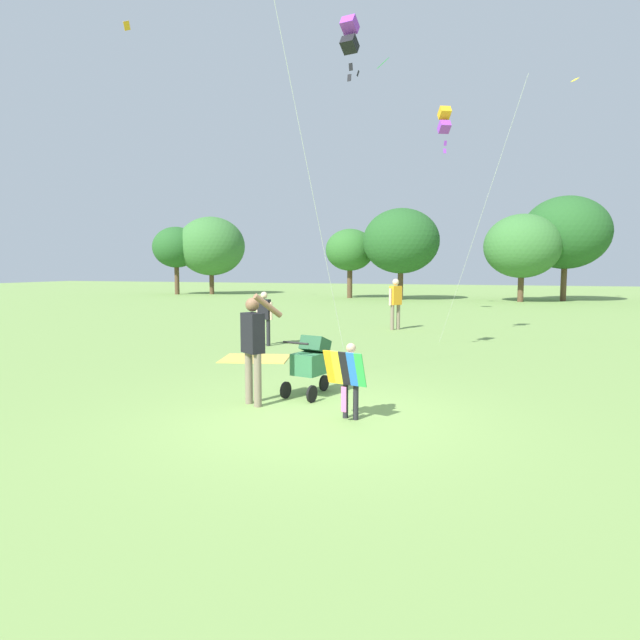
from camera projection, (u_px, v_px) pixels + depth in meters
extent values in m
plane|color=#75994C|center=(317.00, 416.00, 7.92)|extent=(120.00, 120.00, 0.00)
cylinder|color=brown|center=(177.00, 280.00, 42.53)|extent=(0.36, 0.36, 2.20)
ellipsoid|color=#235623|center=(176.00, 247.00, 42.27)|extent=(3.75, 3.38, 3.19)
cylinder|color=brown|center=(212.00, 284.00, 42.75)|extent=(0.36, 0.36, 1.63)
ellipsoid|color=#387033|center=(211.00, 246.00, 42.46)|extent=(5.41, 4.87, 4.60)
cylinder|color=brown|center=(350.00, 284.00, 37.61)|extent=(0.36, 0.36, 1.98)
ellipsoid|color=#2D6628|center=(350.00, 250.00, 37.38)|extent=(3.41, 3.07, 2.90)
cylinder|color=brown|center=(400.00, 286.00, 35.60)|extent=(0.36, 0.36, 1.86)
ellipsoid|color=#235623|center=(401.00, 241.00, 35.31)|extent=(5.01, 4.51, 4.26)
cylinder|color=brown|center=(521.00, 289.00, 33.48)|extent=(0.36, 0.36, 1.60)
ellipsoid|color=#387033|center=(522.00, 246.00, 33.22)|extent=(4.63, 4.17, 3.94)
cylinder|color=brown|center=(564.00, 284.00, 34.27)|extent=(0.36, 0.36, 2.18)
ellipsoid|color=#235623|center=(566.00, 233.00, 33.95)|extent=(5.39, 4.85, 4.58)
cylinder|color=#232328|center=(356.00, 401.00, 7.69)|extent=(0.08, 0.08, 0.54)
cylinder|color=#232328|center=(346.00, 400.00, 7.78)|extent=(0.08, 0.08, 0.54)
cube|color=silver|center=(351.00, 368.00, 7.69)|extent=(0.27, 0.20, 0.41)
cylinder|color=tan|center=(360.00, 371.00, 7.61)|extent=(0.06, 0.06, 0.36)
cylinder|color=tan|center=(342.00, 369.00, 7.77)|extent=(0.06, 0.06, 0.36)
sphere|color=tan|center=(351.00, 348.00, 7.66)|extent=(0.14, 0.14, 0.14)
cube|color=green|center=(360.00, 370.00, 7.40)|extent=(0.16, 0.20, 0.49)
cube|color=blue|center=(352.00, 369.00, 7.47)|extent=(0.16, 0.20, 0.49)
cube|color=black|center=(345.00, 369.00, 7.53)|extent=(0.16, 0.20, 0.49)
cube|color=yellow|center=(337.00, 368.00, 7.60)|extent=(0.16, 0.20, 0.49)
cube|color=#F4A319|center=(330.00, 367.00, 7.67)|extent=(0.16, 0.20, 0.49)
cube|color=pink|center=(344.00, 399.00, 7.56)|extent=(0.08, 0.03, 0.36)
cylinder|color=#7F705B|center=(249.00, 378.00, 8.60)|extent=(0.12, 0.12, 0.84)
cylinder|color=#7F705B|center=(258.00, 380.00, 8.39)|extent=(0.12, 0.12, 0.84)
cube|color=black|center=(253.00, 333.00, 8.42)|extent=(0.43, 0.39, 0.63)
cylinder|color=brown|center=(245.00, 334.00, 8.60)|extent=(0.09, 0.09, 0.56)
cylinder|color=brown|center=(268.00, 306.00, 8.29)|extent=(0.36, 0.48, 0.39)
sphere|color=brown|center=(252.00, 305.00, 8.38)|extent=(0.22, 0.22, 0.22)
cylinder|color=black|center=(324.00, 383.00, 9.49)|extent=(0.11, 0.28, 0.28)
cylinder|color=black|center=(286.00, 390.00, 8.95)|extent=(0.11, 0.28, 0.28)
cylinder|color=black|center=(312.00, 394.00, 8.68)|extent=(0.11, 0.28, 0.28)
cube|color=#337247|center=(311.00, 363.00, 9.10)|extent=(0.58, 0.73, 0.36)
cube|color=#235031|center=(315.00, 345.00, 9.18)|extent=(0.51, 0.50, 0.35)
cylinder|color=black|center=(296.00, 343.00, 8.67)|extent=(0.48, 0.15, 0.04)
cube|color=purple|center=(350.00, 25.00, 10.67)|extent=(0.35, 0.40, 0.34)
cube|color=black|center=(350.00, 44.00, 10.71)|extent=(0.35, 0.40, 0.34)
cube|color=black|center=(351.00, 67.00, 10.75)|extent=(0.09, 0.05, 0.14)
cube|color=black|center=(349.00, 78.00, 10.73)|extent=(0.08, 0.04, 0.14)
cylinder|color=silver|center=(315.00, 205.00, 9.65)|extent=(0.45, 3.06, 6.58)
cube|color=#F4A319|center=(445.00, 113.00, 15.10)|extent=(0.43, 0.46, 0.36)
cube|color=purple|center=(444.00, 127.00, 15.14)|extent=(0.43, 0.46, 0.36)
cube|color=purple|center=(445.00, 143.00, 15.21)|extent=(0.09, 0.07, 0.14)
cube|color=purple|center=(445.00, 151.00, 15.21)|extent=(0.09, 0.07, 0.14)
cylinder|color=silver|center=(476.00, 232.00, 13.31)|extent=(2.02, 3.86, 6.10)
cube|color=black|center=(358.00, 73.00, 36.89)|extent=(0.15, 0.32, 0.36)
cube|color=#F4A319|center=(127.00, 26.00, 29.59)|extent=(0.24, 0.55, 0.55)
cube|color=yellow|center=(575.00, 80.00, 29.65)|extent=(0.45, 0.44, 0.23)
cube|color=green|center=(383.00, 63.00, 21.13)|extent=(0.45, 0.54, 0.47)
cylinder|color=#232328|center=(261.00, 332.00, 14.93)|extent=(0.11, 0.11, 0.74)
cylinder|color=#232328|center=(268.00, 333.00, 14.86)|extent=(0.11, 0.11, 0.74)
cube|color=black|center=(264.00, 309.00, 14.83)|extent=(0.32, 0.20, 0.55)
cylinder|color=beige|center=(258.00, 311.00, 14.90)|extent=(0.08, 0.08, 0.49)
cylinder|color=beige|center=(271.00, 311.00, 14.77)|extent=(0.08, 0.08, 0.49)
sphere|color=beige|center=(264.00, 295.00, 14.79)|extent=(0.19, 0.19, 0.19)
cylinder|color=#7F705B|center=(392.00, 317.00, 18.63)|extent=(0.13, 0.13, 0.87)
cylinder|color=#7F705B|center=(398.00, 317.00, 18.77)|extent=(0.13, 0.13, 0.87)
cube|color=orange|center=(396.00, 295.00, 18.62)|extent=(0.42, 0.44, 0.65)
cylinder|color=beige|center=(390.00, 297.00, 18.50)|extent=(0.09, 0.09, 0.58)
cylinder|color=beige|center=(401.00, 296.00, 18.76)|extent=(0.09, 0.09, 0.58)
sphere|color=beige|center=(396.00, 282.00, 18.58)|extent=(0.22, 0.22, 0.22)
cube|color=gold|center=(255.00, 358.00, 12.81)|extent=(1.83, 1.64, 0.02)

